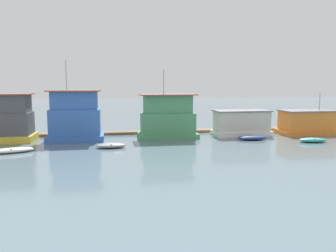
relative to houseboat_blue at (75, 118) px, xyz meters
name	(u,v)px	position (x,y,z in m)	size (l,w,h in m)	color
ground_plane	(166,137)	(10.04, 0.30, -2.46)	(200.00, 200.00, 0.00)	slate
dock_walkway	(162,132)	(10.04, 3.61, -2.31)	(51.00, 1.80, 0.30)	brown
houseboat_blue	(75,118)	(0.00, 0.00, 0.00)	(5.96, 3.85, 8.53)	#3866B7
houseboat_green	(168,118)	(10.13, 0.05, -0.26)	(6.67, 3.57, 7.66)	#4C9360
houseboat_white	(241,123)	(18.97, -0.03, -1.02)	(6.66, 3.35, 2.99)	white
houseboat_orange	(307,123)	(27.38, -0.21, -1.09)	(6.87, 3.87, 4.94)	orange
dinghy_white	(11,150)	(-4.97, -5.91, -2.23)	(3.85, 2.06, 0.45)	white
dinghy_grey	(111,145)	(3.75, -5.14, -2.23)	(2.86, 1.41, 0.46)	gray
dinghy_navy	(252,138)	(18.88, -3.31, -2.21)	(3.37, 1.50, 0.50)	navy
dinghy_teal	(313,140)	(24.52, -5.78, -2.22)	(3.08, 1.62, 0.48)	teal
mooring_post_near_right	(291,123)	(26.81, 2.46, -1.41)	(0.32, 0.32, 2.10)	#846B4C
mooring_post_near_left	(4,130)	(-7.98, 2.46, -1.51)	(0.27, 0.27, 1.90)	brown
mooring_post_far_right	(250,125)	(21.21, 2.46, -1.60)	(0.25, 0.25, 1.72)	brown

